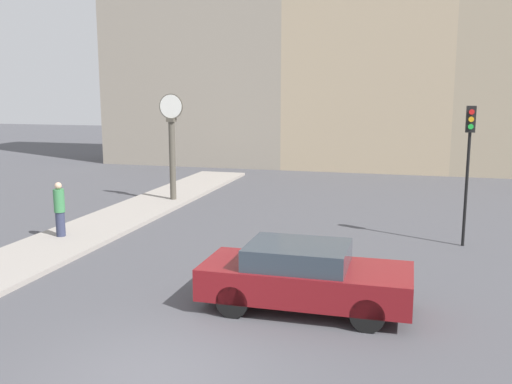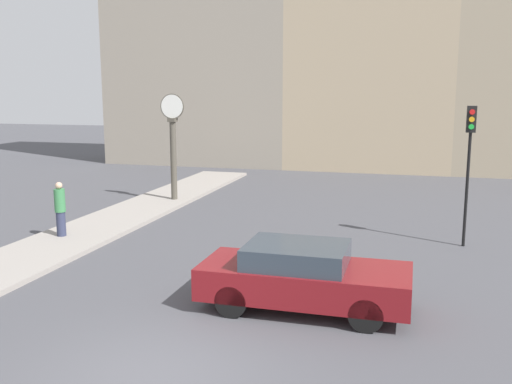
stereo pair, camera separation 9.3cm
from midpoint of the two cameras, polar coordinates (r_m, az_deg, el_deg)
name	(u,v)px [view 2 (the right image)]	position (r m, az deg, el deg)	size (l,w,h in m)	color
ground_plane	(149,378)	(9.81, -10.40, -17.82)	(120.00, 120.00, 0.00)	#47474C
sidewalk_corner	(117,219)	(20.80, -13.61, -2.68)	(2.51, 23.83, 0.13)	gray
building_row	(351,28)	(34.90, 9.52, 15.83)	(29.86, 5.00, 17.89)	gray
sedan_car	(303,276)	(12.13, 4.93, -8.38)	(4.36, 1.83, 1.41)	maroon
traffic_light_far	(470,148)	(17.64, 20.72, 4.18)	(0.26, 0.24, 4.14)	black
street_clock	(173,143)	(23.52, -8.18, 4.87)	(1.01, 0.33, 4.31)	#4C473D
pedestrian_green_hoodie	(60,209)	(18.50, -18.86, -1.62)	(0.33, 0.33, 1.68)	#2D334C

